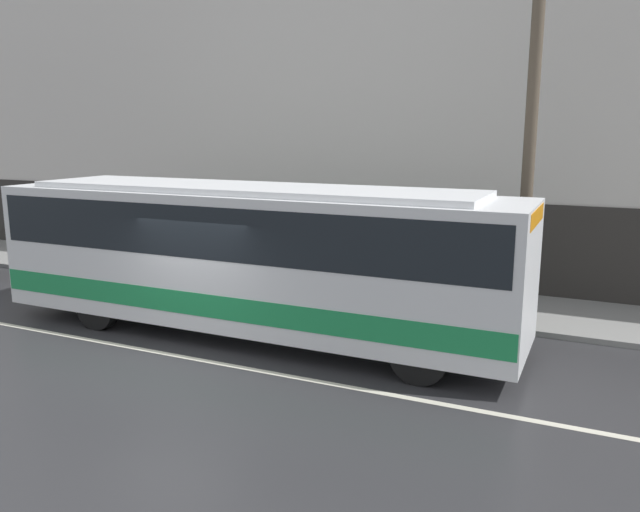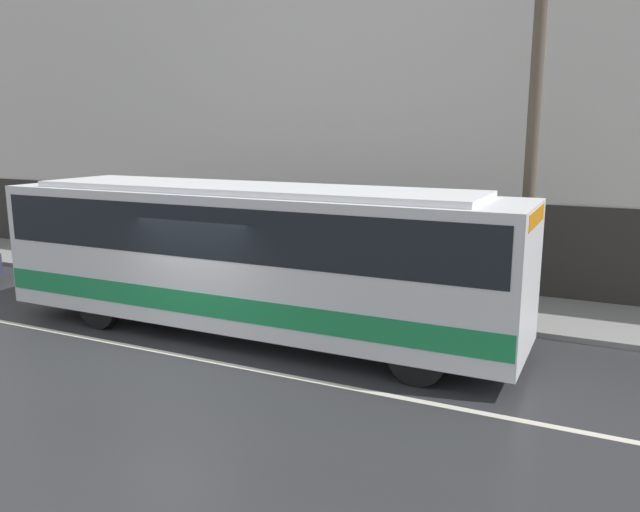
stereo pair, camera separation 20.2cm
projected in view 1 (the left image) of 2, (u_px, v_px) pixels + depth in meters
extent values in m
plane|color=#2D2D30|center=(180.00, 356.00, 11.71)|extent=(60.00, 60.00, 0.00)
cube|color=gray|center=(308.00, 287.00, 16.62)|extent=(60.00, 3.07, 0.12)
cube|color=silver|center=(334.00, 107.00, 17.18)|extent=(60.00, 0.30, 9.62)
cube|color=#2D2B28|center=(332.00, 237.00, 17.74)|extent=(60.00, 0.06, 2.40)
cube|color=beige|center=(180.00, 356.00, 11.71)|extent=(54.00, 0.14, 0.01)
cube|color=white|center=(249.00, 256.00, 12.70)|extent=(11.05, 2.46, 2.62)
cube|color=#1E8C4C|center=(250.00, 292.00, 12.85)|extent=(10.99, 2.49, 0.45)
cube|color=black|center=(248.00, 225.00, 12.57)|extent=(10.72, 2.48, 1.00)
cube|color=orange|center=(534.00, 216.00, 10.23)|extent=(0.12, 1.85, 0.28)
cube|color=white|center=(247.00, 188.00, 12.43)|extent=(9.39, 2.09, 0.12)
cylinder|color=black|center=(420.00, 355.00, 10.36)|extent=(1.00, 0.28, 1.00)
cylinder|color=black|center=(450.00, 320.00, 12.27)|extent=(1.00, 0.28, 1.00)
cylinder|color=black|center=(97.00, 306.00, 13.26)|extent=(1.00, 0.28, 1.00)
cylinder|color=black|center=(162.00, 284.00, 15.16)|extent=(1.00, 0.28, 1.00)
cylinder|color=brown|center=(531.00, 126.00, 12.82)|extent=(0.26, 0.26, 8.28)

